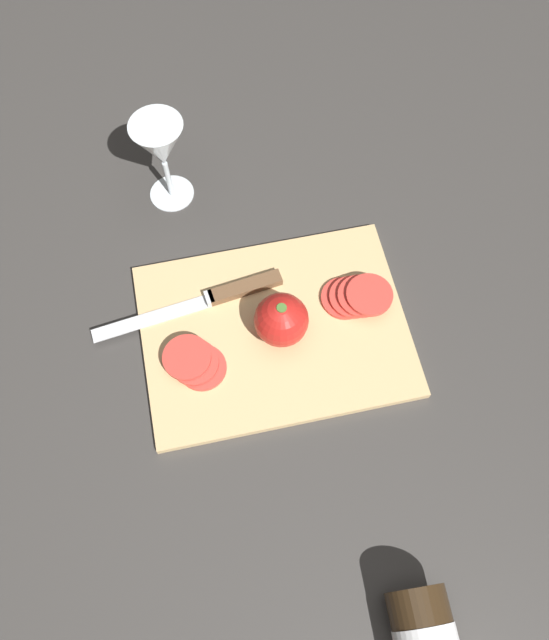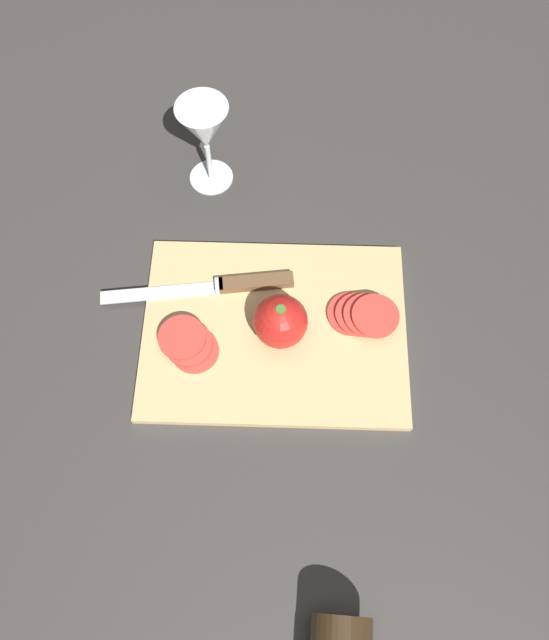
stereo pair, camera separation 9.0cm
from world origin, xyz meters
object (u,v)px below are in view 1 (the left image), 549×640
object	(u,v)px
whole_tomato	(282,322)
knife	(227,293)
tomato_slice_stack_far	(357,297)
tomato_slice_stack_near	(195,363)
wine_glass	(161,148)

from	to	relation	value
whole_tomato	knife	bearing A→B (deg)	130.60
tomato_slice_stack_far	whole_tomato	bearing A→B (deg)	-166.28
knife	tomato_slice_stack_near	size ratio (longest dim) A/B	3.34
tomato_slice_stack_far	wine_glass	bearing A→B (deg)	132.93
wine_glass	tomato_slice_stack_near	bearing A→B (deg)	-91.54
knife	tomato_slice_stack_near	bearing A→B (deg)	50.19
knife	tomato_slice_stack_far	distance (m)	0.20
wine_glass	whole_tomato	world-z (taller)	wine_glass
knife	tomato_slice_stack_far	world-z (taller)	tomato_slice_stack_far
tomato_slice_stack_near	tomato_slice_stack_far	distance (m)	0.26
whole_tomato	tomato_slice_stack_near	world-z (taller)	whole_tomato
wine_glass	tomato_slice_stack_far	distance (m)	0.37
wine_glass	tomato_slice_stack_near	distance (m)	0.33
tomato_slice_stack_near	tomato_slice_stack_far	bearing A→B (deg)	11.78
knife	wine_glass	bearing A→B (deg)	-82.68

